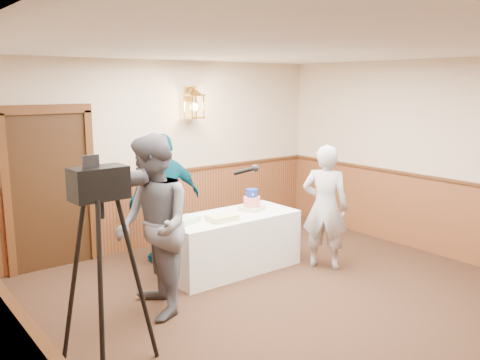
# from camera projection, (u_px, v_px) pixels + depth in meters

# --- Properties ---
(ground) EXTENTS (7.00, 7.00, 0.00)m
(ground) POSITION_uv_depth(u_px,v_px,m) (324.00, 326.00, 5.21)
(ground) COLOR black
(ground) RESTS_ON ground
(room_shell) EXTENTS (6.02, 7.02, 2.81)m
(room_shell) POSITION_uv_depth(u_px,v_px,m) (292.00, 175.00, 5.25)
(room_shell) COLOR beige
(room_shell) RESTS_ON ground
(display_table) EXTENTS (1.80, 0.80, 0.75)m
(display_table) POSITION_uv_depth(u_px,v_px,m) (231.00, 242.00, 6.75)
(display_table) COLOR white
(display_table) RESTS_ON ground
(tiered_cake) EXTENTS (0.37, 0.37, 0.29)m
(tiered_cake) POSITION_uv_depth(u_px,v_px,m) (252.00, 202.00, 6.92)
(tiered_cake) COLOR beige
(tiered_cake) RESTS_ON display_table
(sheet_cake_yellow) EXTENTS (0.36, 0.27, 0.07)m
(sheet_cake_yellow) POSITION_uv_depth(u_px,v_px,m) (222.00, 218.00, 6.40)
(sheet_cake_yellow) COLOR #FBF396
(sheet_cake_yellow) RESTS_ON display_table
(sheet_cake_green) EXTENTS (0.36, 0.31, 0.07)m
(sheet_cake_green) POSITION_uv_depth(u_px,v_px,m) (186.00, 220.00, 6.30)
(sheet_cake_green) COLOR #A5DD9C
(sheet_cake_green) RESTS_ON display_table
(interviewer) EXTENTS (1.57, 1.10, 1.95)m
(interviewer) POSITION_uv_depth(u_px,v_px,m) (153.00, 227.00, 5.33)
(interviewer) COLOR #55565E
(interviewer) RESTS_ON ground
(baker) EXTENTS (0.67, 0.73, 1.67)m
(baker) POSITION_uv_depth(u_px,v_px,m) (325.00, 207.00, 6.74)
(baker) COLOR #AAA9AE
(baker) RESTS_ON ground
(assistant_p) EXTENTS (1.06, 0.47, 1.79)m
(assistant_p) POSITION_uv_depth(u_px,v_px,m) (166.00, 199.00, 6.96)
(assistant_p) COLOR #053B4E
(assistant_p) RESTS_ON ground
(tv_camera_rig) EXTENTS (0.71, 0.66, 1.81)m
(tv_camera_rig) POSITION_uv_depth(u_px,v_px,m) (104.00, 286.00, 4.19)
(tv_camera_rig) COLOR black
(tv_camera_rig) RESTS_ON ground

